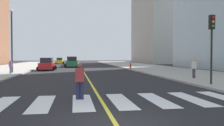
# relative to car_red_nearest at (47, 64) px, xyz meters

# --- Properties ---
(sidewalk_kerb_east) EXTENTS (10.00, 120.00, 0.15)m
(sidewalk_kerb_east) POSITION_rel_car_red_nearest_xyz_m (17.49, -9.23, -0.81)
(sidewalk_kerb_east) COLOR #9E9B93
(sidewalk_kerb_east) RESTS_ON ground
(crosswalk_paint) EXTENTS (13.50, 4.00, 0.01)m
(crosswalk_paint) POSITION_rel_car_red_nearest_xyz_m (5.29, -25.23, -0.88)
(crosswalk_paint) COLOR silver
(crosswalk_paint) RESTS_ON ground
(lane_divider_paint) EXTENTS (0.16, 80.00, 0.01)m
(lane_divider_paint) POSITION_rel_car_red_nearest_xyz_m (5.29, 10.77, -0.88)
(lane_divider_paint) COLOR yellow
(lane_divider_paint) RESTS_ON ground
(parking_garage_concrete) EXTENTS (18.00, 24.00, 27.42)m
(parking_garage_concrete) POSITION_rel_car_red_nearest_xyz_m (33.52, 34.66, 12.82)
(parking_garage_concrete) COLOR #9E9B93
(parking_garage_concrete) RESTS_ON ground
(car_red_nearest) EXTENTS (2.75, 4.31, 1.90)m
(car_red_nearest) POSITION_rel_car_red_nearest_xyz_m (0.00, 0.00, 0.00)
(car_red_nearest) COLOR red
(car_red_nearest) RESTS_ON ground
(car_yellow_second) EXTENTS (2.45, 3.87, 1.72)m
(car_yellow_second) POSITION_rel_car_red_nearest_xyz_m (0.07, 29.93, -0.09)
(car_yellow_second) COLOR gold
(car_yellow_second) RESTS_ON ground
(car_green_third) EXTENTS (2.95, 4.67, 2.06)m
(car_green_third) POSITION_rel_car_red_nearest_xyz_m (3.58, 9.38, 0.08)
(car_green_third) COLOR #236B42
(car_green_third) RESTS_ON ground
(traffic_light_near_corner) EXTENTS (0.36, 0.41, 4.88)m
(traffic_light_near_corner) POSITION_rel_car_red_nearest_xyz_m (13.62, -20.89, 2.69)
(traffic_light_near_corner) COLOR black
(traffic_light_near_corner) RESTS_ON sidewalk_kerb_east
(pedestrian_crossing) EXTENTS (0.44, 0.44, 1.78)m
(pedestrian_crossing) POSITION_rel_car_red_nearest_xyz_m (4.29, -24.53, 0.09)
(pedestrian_crossing) COLOR #232847
(pedestrian_crossing) RESTS_ON ground
(pedestrian_waiting_east) EXTENTS (0.43, 0.43, 1.72)m
(pedestrian_waiting_east) POSITION_rel_car_red_nearest_xyz_m (14.73, -16.40, 0.21)
(pedestrian_waiting_east) COLOR #38383D
(pedestrian_waiting_east) RESTS_ON sidewalk_kerb_east
(pedestrian_walking_west) EXTENTS (0.39, 0.39, 1.56)m
(pedestrian_walking_west) POSITION_rel_car_red_nearest_xyz_m (-3.13, -8.04, 0.12)
(pedestrian_walking_west) COLOR slate
(pedestrian_walking_west) RESTS_ON sidewalk_kerb_west
(fire_hydrant) EXTENTS (0.26, 0.26, 0.89)m
(fire_hydrant) POSITION_rel_car_red_nearest_xyz_m (13.02, 0.71, -0.31)
(fire_hydrant) COLOR red
(fire_hydrant) RESTS_ON sidewalk_kerb_east
(street_lamp) EXTENTS (0.44, 0.44, 7.64)m
(street_lamp) POSITION_rel_car_red_nearest_xyz_m (-3.40, -6.23, 3.76)
(street_lamp) COLOR #38383D
(street_lamp) RESTS_ON sidewalk_kerb_west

